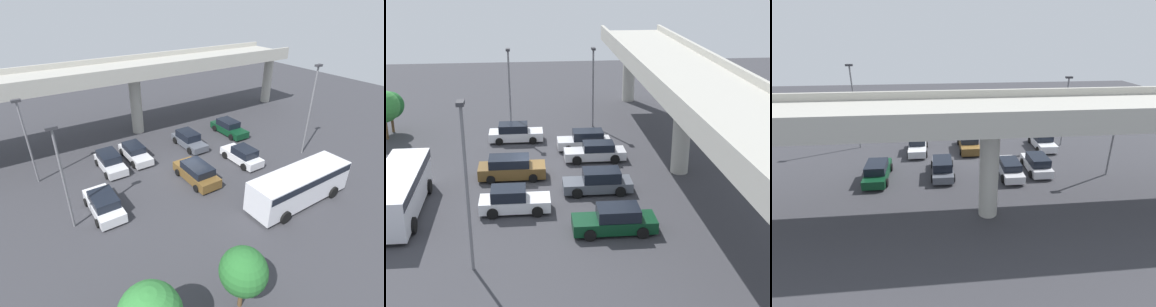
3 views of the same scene
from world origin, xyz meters
The scene contains 14 objects.
ground_plane centered at (0.00, 0.00, 0.00)m, with size 88.79×88.79×0.00m, color #38383D.
highway_overpass centered at (0.00, 11.02, 6.77)m, with size 42.73×6.28×8.20m.
parked_car_0 centered at (-8.19, -1.16, 0.73)m, with size 2.14×4.58×1.56m.
parked_car_1 centered at (-5.65, 4.62, 0.74)m, with size 2.03×4.36×1.57m.
parked_car_2 centered at (-2.96, 5.15, 0.69)m, with size 1.96×4.75×1.45m.
parked_car_3 centered at (-0.06, -1.34, 0.77)m, with size 2.22×4.78×1.60m.
parked_car_4 centered at (2.96, 4.60, 0.75)m, with size 2.04×4.66×1.58m.
parked_car_5 centered at (5.38, -1.11, 0.74)m, with size 2.03×4.42×1.60m.
parked_car_6 centered at (8.58, 4.83, 0.74)m, with size 2.09×4.85×1.59m.
shuttle_bus centered at (4.86, -8.09, 1.60)m, with size 8.92×2.81×2.66m.
lamp_post_near_aisle centered at (-11.66, 5.98, 4.36)m, with size 0.70×0.35×7.37m.
lamp_post_mid_lot centered at (11.76, -3.07, 5.15)m, with size 0.70×0.35×8.89m.
lamp_post_by_overpass centered at (-10.52, -1.56, 4.48)m, with size 0.70×0.35×7.59m.
tree_front_far_right centered at (-4.83, -12.47, 2.55)m, with size 2.43×2.43×3.77m.
Camera 1 is at (-12.42, -19.53, 14.42)m, focal length 28.00 mm.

